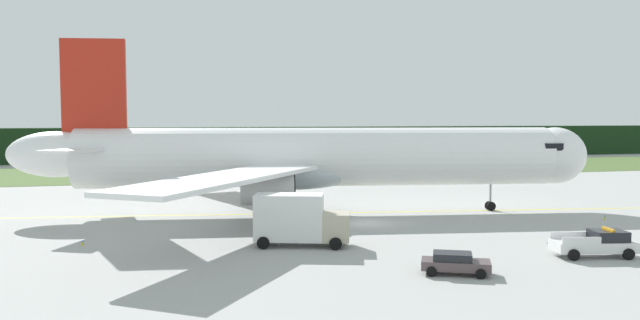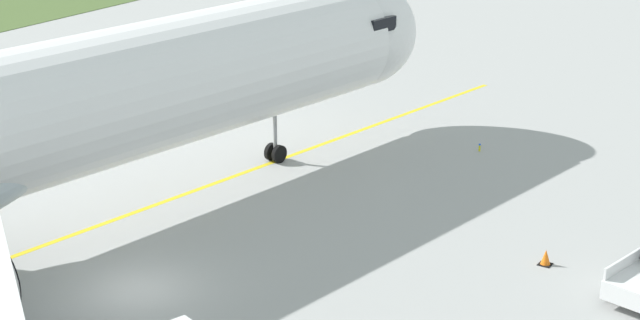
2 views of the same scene
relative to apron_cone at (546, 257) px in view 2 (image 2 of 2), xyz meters
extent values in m
plane|color=#A1A2A0|center=(-10.36, 11.95, -0.31)|extent=(320.00, 320.00, 0.00)
ellipsoid|color=white|center=(10.52, 14.88, 5.17)|extent=(7.01, 6.54, 5.67)
cube|color=black|center=(9.20, 15.07, 6.16)|extent=(2.58, 5.59, 0.70)
cylinder|color=gray|center=(4.00, 15.86, 1.46)|extent=(0.20, 0.20, 2.64)
cylinder|color=black|center=(4.04, 16.12, 0.14)|extent=(0.92, 0.35, 0.90)
cylinder|color=black|center=(3.96, 15.60, 0.14)|extent=(0.92, 0.35, 0.90)
cube|color=silver|center=(-1.01, -3.29, 1.00)|extent=(2.57, 0.61, 0.45)
cylinder|color=black|center=(-1.53, -3.12, 0.07)|extent=(0.79, 0.38, 0.76)
cube|color=black|center=(0.00, 0.00, -0.29)|extent=(0.51, 0.51, 0.03)
cone|color=orange|center=(0.00, 0.00, 0.02)|extent=(0.39, 0.39, 0.61)
cylinder|color=yellow|center=(11.02, 7.93, -0.16)|extent=(0.10, 0.10, 0.31)
sphere|color=blue|center=(11.02, 7.93, 0.05)|extent=(0.12, 0.12, 0.12)
camera|label=1|loc=(-28.00, -39.70, 9.09)|focal=34.92mm
camera|label=2|loc=(-35.81, -12.78, 17.32)|focal=58.23mm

